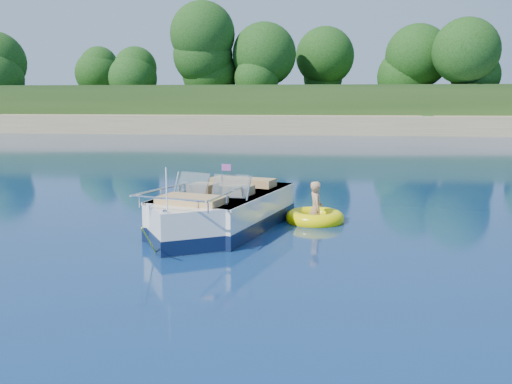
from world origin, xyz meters
TOP-DOWN VIEW (x-y plane):
  - ground at (0.00, 0.00)m, footprint 160.00×160.00m
  - shoreline at (0.00, 63.77)m, footprint 170.00×59.00m
  - treeline at (0.04, 41.01)m, footprint 150.00×7.12m
  - motorboat at (-2.96, 1.30)m, footprint 2.92×5.43m
  - tow_tube at (-0.87, 2.47)m, footprint 1.74×1.74m
  - boy at (-0.86, 2.39)m, footprint 0.46×0.76m

SIDE VIEW (x-z plane):
  - ground at x=0.00m, z-range 0.00..0.00m
  - boy at x=-0.86m, z-range -0.70..0.70m
  - tow_tube at x=-0.87m, z-range -0.09..0.28m
  - motorboat at x=-2.96m, z-range -0.57..1.29m
  - shoreline at x=0.00m, z-range -2.02..3.98m
  - treeline at x=0.04m, z-range 1.45..9.64m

